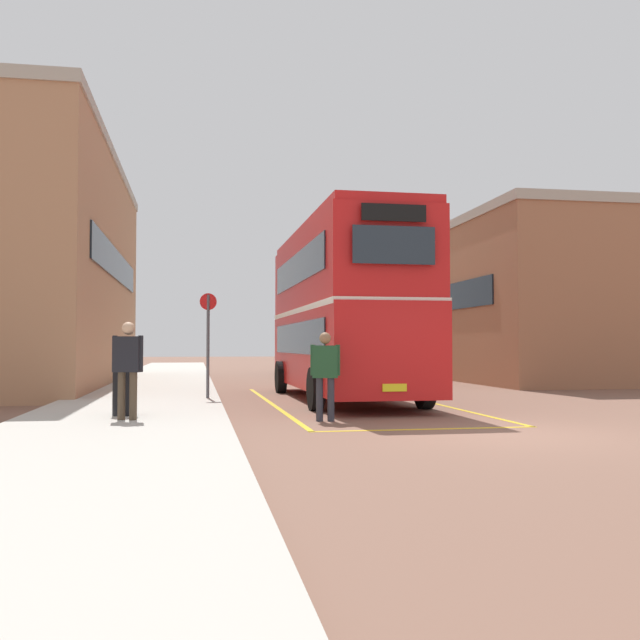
# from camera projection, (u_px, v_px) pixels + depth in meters

# --- Properties ---
(ground_plane) EXTENTS (135.60, 135.60, 0.00)m
(ground_plane) POSITION_uv_depth(u_px,v_px,m) (337.00, 386.00, 26.23)
(ground_plane) COLOR brown
(sidewalk_left) EXTENTS (4.00, 57.60, 0.14)m
(sidewalk_left) POSITION_uv_depth(u_px,v_px,m) (159.00, 383.00, 27.48)
(sidewalk_left) COLOR #B2ADA3
(sidewalk_left) RESTS_ON ground
(brick_building_left) EXTENTS (5.24, 18.15, 8.58)m
(brick_building_left) POSITION_uv_depth(u_px,v_px,m) (45.00, 270.00, 26.59)
(brick_building_left) COLOR #AD7A56
(brick_building_left) RESTS_ON ground
(depot_building_right) EXTENTS (8.40, 16.68, 6.79)m
(depot_building_right) POSITION_uv_depth(u_px,v_px,m) (523.00, 304.00, 32.82)
(depot_building_right) COLOR #9E6647
(depot_building_right) RESTS_ON ground
(double_decker_bus) EXTENTS (2.99, 10.22, 4.75)m
(double_decker_bus) POSITION_uv_depth(u_px,v_px,m) (342.00, 309.00, 19.89)
(double_decker_bus) COLOR black
(double_decker_bus) RESTS_ON ground
(single_deck_bus) EXTENTS (3.10, 8.16, 3.02)m
(single_deck_bus) POSITION_uv_depth(u_px,v_px,m) (336.00, 343.00, 37.34)
(single_deck_bus) COLOR black
(single_deck_bus) RESTS_ON ground
(pedestrian_boarding) EXTENTS (0.58, 0.33, 1.77)m
(pedestrian_boarding) POSITION_uv_depth(u_px,v_px,m) (325.00, 369.00, 14.24)
(pedestrian_boarding) COLOR #2D2D38
(pedestrian_boarding) RESTS_ON ground
(pedestrian_waiting_near) EXTENTS (0.57, 0.38, 1.80)m
(pedestrian_waiting_near) POSITION_uv_depth(u_px,v_px,m) (128.00, 362.00, 13.17)
(pedestrian_waiting_near) COLOR #473828
(pedestrian_waiting_near) RESTS_ON sidewalk_left
(litter_bin) EXTENTS (0.50, 0.50, 0.96)m
(litter_bin) POSITION_uv_depth(u_px,v_px,m) (125.00, 390.00, 14.01)
(litter_bin) COLOR black
(litter_bin) RESTS_ON sidewalk_left
(bus_stop_sign) EXTENTS (0.44, 0.09, 2.72)m
(bus_stop_sign) POSITION_uv_depth(u_px,v_px,m) (208.00, 335.00, 18.63)
(bus_stop_sign) COLOR #4C4C51
(bus_stop_sign) RESTS_ON sidewalk_left
(bay_marking_yellow) EXTENTS (4.40, 12.22, 0.01)m
(bay_marking_yellow) POSITION_uv_depth(u_px,v_px,m) (358.00, 405.00, 17.92)
(bay_marking_yellow) COLOR gold
(bay_marking_yellow) RESTS_ON ground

